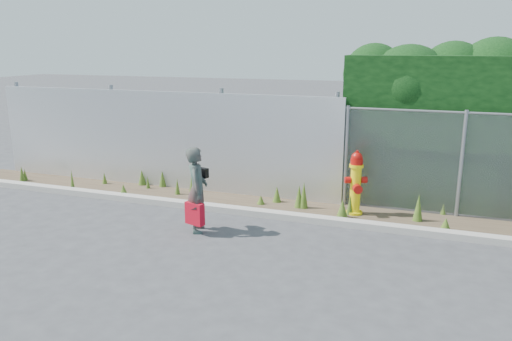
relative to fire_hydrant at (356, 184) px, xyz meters
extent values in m
plane|color=#3E3E41|center=(-1.34, -2.48, -0.62)|extent=(80.00, 80.00, 0.00)
cube|color=#ACA59C|center=(-1.34, -0.68, -0.56)|extent=(16.00, 0.22, 0.12)
cube|color=#4C3B2B|center=(-1.34, -0.08, -0.61)|extent=(16.00, 1.20, 0.01)
cone|color=#3B5D1C|center=(-3.65, 0.33, -0.42)|extent=(0.12, 0.12, 0.40)
cone|color=#3B5D1C|center=(1.63, 0.54, -0.50)|extent=(0.12, 0.12, 0.23)
cone|color=#3B5D1C|center=(-0.19, -0.29, -0.43)|extent=(0.22, 0.22, 0.36)
cone|color=#3B5D1C|center=(-1.01, 0.02, -0.34)|extent=(0.18, 0.18, 0.55)
cone|color=#3B5D1C|center=(1.17, -0.01, -0.36)|extent=(0.18, 0.18, 0.52)
cone|color=#3B5D1C|center=(-7.89, -0.16, -0.47)|extent=(0.12, 0.12, 0.30)
cone|color=#3B5D1C|center=(-3.85, 0.02, -0.43)|extent=(0.11, 0.11, 0.38)
cone|color=#3B5D1C|center=(1.65, -0.34, -0.50)|extent=(0.19, 0.19, 0.23)
cone|color=#3B5D1C|center=(-4.72, 0.22, -0.47)|extent=(0.09, 0.09, 0.30)
cone|color=#3B5D1C|center=(-1.91, -0.03, -0.52)|extent=(0.17, 0.17, 0.20)
cone|color=#3B5D1C|center=(-4.86, -0.53, -0.47)|extent=(0.21, 0.21, 0.28)
cone|color=#3B5D1C|center=(-7.89, -0.25, -0.42)|extent=(0.14, 0.14, 0.38)
cone|color=#3B5D1C|center=(-1.64, 0.22, -0.44)|extent=(0.18, 0.18, 0.34)
cone|color=#3B5D1C|center=(-5.00, 0.43, -0.43)|extent=(0.18, 0.18, 0.37)
cone|color=#3B5D1C|center=(-0.08, -0.07, -0.42)|extent=(0.13, 0.13, 0.39)
cone|color=#3B5D1C|center=(-1.11, 0.02, -0.38)|extent=(0.18, 0.18, 0.47)
cone|color=#3B5D1C|center=(-6.22, -0.49, -0.37)|extent=(0.10, 0.10, 0.49)
cone|color=#3B5D1C|center=(-4.47, 0.46, -0.42)|extent=(0.17, 0.17, 0.39)
cone|color=#3B5D1C|center=(-5.89, 0.22, -0.47)|extent=(0.12, 0.12, 0.28)
cube|color=silver|center=(-4.59, 0.52, 0.48)|extent=(8.50, 0.08, 2.20)
cylinder|color=gray|center=(-8.64, 0.64, 0.53)|extent=(0.10, 0.10, 2.30)
cylinder|color=gray|center=(-5.84, 0.64, 0.53)|extent=(0.10, 0.10, 2.30)
cylinder|color=gray|center=(-3.04, 0.64, 0.53)|extent=(0.10, 0.10, 2.30)
cylinder|color=gray|center=(-0.54, 0.64, 0.53)|extent=(0.10, 0.10, 2.30)
cylinder|color=gray|center=(-0.29, 0.52, 0.41)|extent=(0.07, 0.07, 2.05)
cylinder|color=gray|center=(1.86, 0.52, 0.41)|extent=(0.07, 0.07, 2.05)
sphere|color=black|center=(0.03, 1.76, 1.98)|extent=(1.30, 1.30, 1.30)
sphere|color=black|center=(0.76, 1.53, 1.75)|extent=(1.72, 1.72, 1.72)
sphere|color=black|center=(1.60, 1.76, 1.97)|extent=(1.39, 1.39, 1.39)
sphere|color=black|center=(2.36, 1.77, 1.98)|extent=(1.53, 1.53, 1.53)
cylinder|color=yellow|center=(0.00, 0.01, -0.58)|extent=(0.31, 0.31, 0.07)
cylinder|color=yellow|center=(0.00, 0.01, -0.14)|extent=(0.20, 0.20, 0.95)
cylinder|color=yellow|center=(0.00, 0.01, 0.36)|extent=(0.27, 0.27, 0.06)
cylinder|color=#B20F0A|center=(0.00, 0.01, 0.44)|extent=(0.23, 0.23, 0.11)
sphere|color=#B20F0A|center=(0.00, 0.01, 0.51)|extent=(0.21, 0.21, 0.21)
cylinder|color=#B20F0A|center=(0.00, 0.01, 0.63)|extent=(0.06, 0.06, 0.06)
cylinder|color=#B20F0A|center=(-0.16, 0.01, 0.08)|extent=(0.11, 0.12, 0.12)
cylinder|color=#B20F0A|center=(0.16, 0.01, 0.08)|extent=(0.11, 0.12, 0.12)
cylinder|color=#B20F0A|center=(0.00, -0.15, -0.06)|extent=(0.17, 0.13, 0.17)
imported|color=#10695C|center=(-2.47, -1.79, 0.14)|extent=(0.54, 0.65, 1.51)
cube|color=red|center=(-2.45, -1.95, -0.24)|extent=(0.35, 0.13, 0.39)
cylinder|color=red|center=(-2.45, -1.95, 0.02)|extent=(0.17, 0.01, 0.01)
cube|color=black|center=(-2.49, -1.54, 0.38)|extent=(0.23, 0.10, 0.17)
camera|label=1|loc=(1.26, -9.28, 2.57)|focal=35.00mm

